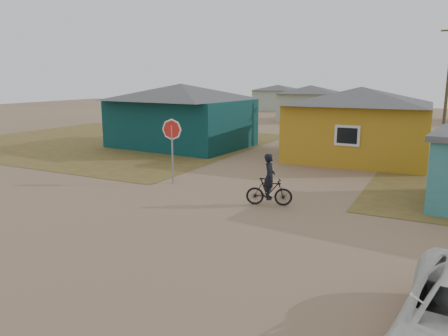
{
  "coord_description": "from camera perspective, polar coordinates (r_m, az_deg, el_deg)",
  "views": [
    {
      "loc": [
        6.73,
        -10.19,
        4.39
      ],
      "look_at": [
        -0.04,
        3.0,
        1.3
      ],
      "focal_mm": 35.0,
      "sensor_mm": 36.0,
      "label": 1
    }
  ],
  "objects": [
    {
      "name": "ground",
      "position": [
        12.97,
        -5.95,
        -8.07
      ],
      "size": [
        120.0,
        120.0,
        0.0
      ],
      "primitive_type": "plane",
      "color": "#8D6E51"
    },
    {
      "name": "cyclist",
      "position": [
        15.23,
        5.93,
        -2.44
      ],
      "size": [
        1.68,
        0.94,
        1.82
      ],
      "color": "black",
      "rests_on": "ground"
    },
    {
      "name": "house_pale_west",
      "position": [
        46.05,
        11.21,
        8.4
      ],
      "size": [
        7.04,
        6.15,
        3.6
      ],
      "color": "#9FAD95",
      "rests_on": "ground"
    },
    {
      "name": "house_teal",
      "position": [
        28.26,
        -5.59,
        6.98
      ],
      "size": [
        8.93,
        7.08,
        4.0
      ],
      "color": "#093133",
      "rests_on": "ground"
    },
    {
      "name": "house_pale_north",
      "position": [
        59.95,
        7.0,
        9.17
      ],
      "size": [
        6.28,
        5.81,
        3.4
      ],
      "color": "#9FAD95",
      "rests_on": "ground"
    },
    {
      "name": "house_yellow",
      "position": [
        24.67,
        17.26,
        5.7
      ],
      "size": [
        7.72,
        6.76,
        3.9
      ],
      "color": "#B8851C",
      "rests_on": "ground"
    },
    {
      "name": "grass_nw",
      "position": [
        31.41,
        -14.5,
        3.38
      ],
      "size": [
        20.0,
        18.0,
        0.0
      ],
      "primitive_type": "cube",
      "color": "brown",
      "rests_on": "ground"
    },
    {
      "name": "stop_sign",
      "position": [
        18.19,
        -6.82,
        4.1
      ],
      "size": [
        0.86,
        0.3,
        2.73
      ],
      "color": "gray",
      "rests_on": "ground"
    },
    {
      "name": "utility_pole_near",
      "position": [
        32.19,
        27.22,
        10.05
      ],
      "size": [
        1.4,
        0.2,
        8.0
      ],
      "color": "brown",
      "rests_on": "ground"
    }
  ]
}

